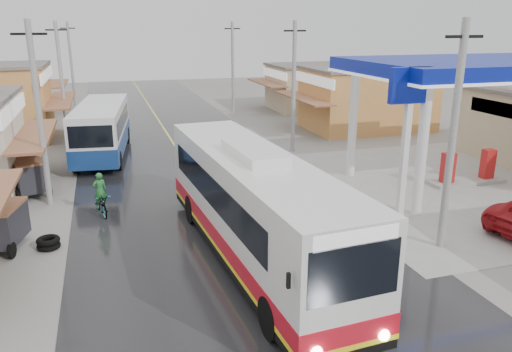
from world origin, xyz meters
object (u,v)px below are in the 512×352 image
(cyclist, at_px, (101,201))
(tyre_stack, at_px, (48,243))
(second_bus, at_px, (102,129))
(tricycle_far, at_px, (28,175))
(tricycle_near, at_px, (1,224))
(coach_bus, at_px, (253,207))

(cyclist, relative_size, tyre_stack, 2.31)
(second_bus, bearing_deg, cyclist, -84.44)
(tricycle_far, bearing_deg, tyre_stack, -100.40)
(cyclist, xyz_separation_m, tricycle_near, (-3.41, -2.42, 0.31))
(tricycle_near, bearing_deg, coach_bus, -9.63)
(coach_bus, relative_size, second_bus, 1.32)
(cyclist, bearing_deg, tricycle_near, -157.58)
(tricycle_far, bearing_deg, second_bus, 40.19)
(second_bus, relative_size, tricycle_far, 3.98)
(cyclist, relative_size, tricycle_near, 0.81)
(coach_bus, relative_size, tyre_stack, 15.48)
(second_bus, relative_size, tyre_stack, 11.77)
(coach_bus, height_order, second_bus, coach_bus)
(coach_bus, bearing_deg, tricycle_near, 153.91)
(coach_bus, relative_size, tricycle_far, 5.24)
(tricycle_near, xyz_separation_m, tricycle_far, (0.18, 6.07, 0.05))
(cyclist, distance_m, tricycle_far, 4.89)
(second_bus, height_order, tricycle_far, second_bus)
(second_bus, bearing_deg, tricycle_near, -99.17)
(coach_bus, xyz_separation_m, tricycle_far, (-8.20, 9.50, -0.93))
(coach_bus, height_order, tyre_stack, coach_bus)
(tricycle_far, bearing_deg, coach_bus, -71.24)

